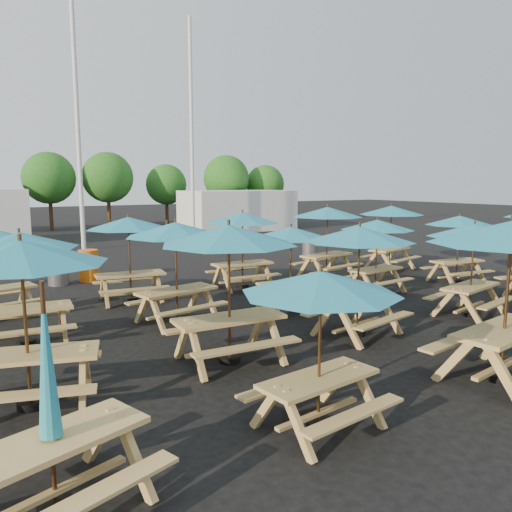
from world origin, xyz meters
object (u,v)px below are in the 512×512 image
picnic_unit_9 (359,240)px  picnic_unit_15 (328,216)px  picnic_unit_4 (321,290)px  picnic_unit_7 (129,227)px  waste_bin_1 (58,269)px  picnic_unit_14 (377,229)px  picnic_unit_10 (291,237)px  picnic_unit_11 (242,222)px  waste_bin_3 (310,248)px  picnic_unit_13 (474,235)px  picnic_unit_18 (459,224)px  picnic_unit_0 (51,421)px  picnic_unit_5 (229,242)px  picnic_unit_2 (20,246)px  picnic_unit_8 (511,241)px  picnic_unit_19 (391,214)px  picnic_unit_1 (21,261)px  waste_bin_2 (89,265)px  picnic_unit_6 (176,234)px

picnic_unit_9 → picnic_unit_15: picnic_unit_15 is taller
picnic_unit_4 → picnic_unit_7: bearing=82.5°
waste_bin_1 → picnic_unit_14: bearing=-37.3°
picnic_unit_10 → picnic_unit_11: picnic_unit_11 is taller
waste_bin_3 → waste_bin_1: bearing=-179.3°
picnic_unit_4 → picnic_unit_13: bearing=13.9°
picnic_unit_7 → picnic_unit_10: bearing=-36.3°
picnic_unit_7 → picnic_unit_15: 6.54m
picnic_unit_11 → picnic_unit_14: picnic_unit_11 is taller
picnic_unit_11 → picnic_unit_18: bearing=-22.0°
picnic_unit_10 → picnic_unit_15: (3.40, 2.82, 0.25)m
picnic_unit_0 → picnic_unit_5: 4.44m
picnic_unit_2 → picnic_unit_8: (6.23, -5.81, 0.31)m
picnic_unit_7 → picnic_unit_14: picnic_unit_7 is taller
picnic_unit_9 → picnic_unit_19: bearing=27.9°
picnic_unit_4 → picnic_unit_18: size_ratio=0.97×
picnic_unit_2 → picnic_unit_13: 9.71m
picnic_unit_4 → picnic_unit_10: 6.06m
picnic_unit_0 → picnic_unit_13: (9.58, 2.53, 0.99)m
picnic_unit_7 → waste_bin_3: size_ratio=2.41×
picnic_unit_19 → picnic_unit_5: bearing=-165.1°
picnic_unit_13 → picnic_unit_14: picnic_unit_13 is taller
picnic_unit_5 → picnic_unit_13: picnic_unit_5 is taller
picnic_unit_18 → picnic_unit_19: size_ratio=0.84×
picnic_unit_7 → picnic_unit_8: (3.41, -8.30, 0.27)m
picnic_unit_10 → picnic_unit_19: size_ratio=0.78×
picnic_unit_4 → picnic_unit_19: bearing=32.9°
picnic_unit_19 → waste_bin_3: size_ratio=2.76×
picnic_unit_19 → picnic_unit_9: bearing=-155.1°
picnic_unit_0 → picnic_unit_9: picnic_unit_9 is taller
picnic_unit_1 → waste_bin_1: bearing=94.3°
picnic_unit_7 → waste_bin_2: (-0.32, 3.41, -1.46)m
picnic_unit_2 → picnic_unit_1: bearing=-90.6°
picnic_unit_4 → waste_bin_1: bearing=89.0°
picnic_unit_5 → picnic_unit_13: bearing=0.9°
picnic_unit_10 → waste_bin_1: size_ratio=2.14×
picnic_unit_14 → picnic_unit_19: picnic_unit_19 is taller
picnic_unit_14 → waste_bin_2: (-6.63, 5.95, -1.33)m
picnic_unit_2 → picnic_unit_19: picnic_unit_19 is taller
picnic_unit_13 → picnic_unit_0: bearing=-177.3°
waste_bin_2 → picnic_unit_13: bearing=-53.1°
picnic_unit_14 → picnic_unit_8: bearing=-123.3°
picnic_unit_9 → picnic_unit_14: picnic_unit_9 is taller
picnic_unit_6 → picnic_unit_8: picnic_unit_8 is taller
picnic_unit_5 → picnic_unit_15: size_ratio=0.92×
picnic_unit_5 → waste_bin_1: size_ratio=2.47×
picnic_unit_19 → waste_bin_1: (-10.74, 3.23, -1.52)m
picnic_unit_13 → picnic_unit_18: size_ratio=1.09×
picnic_unit_13 → picnic_unit_15: (0.14, 5.49, 0.14)m
picnic_unit_6 → picnic_unit_19: 9.54m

